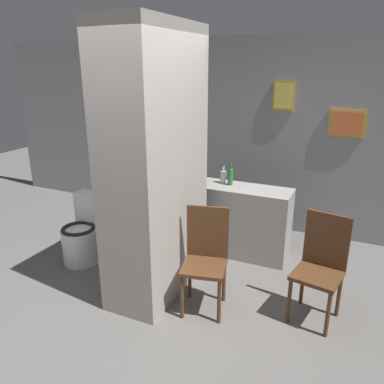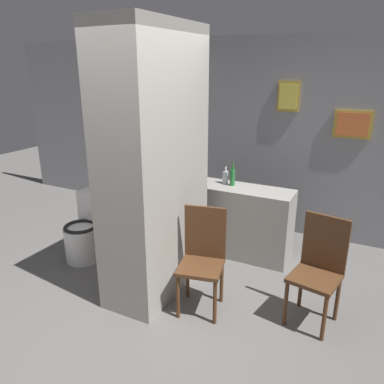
% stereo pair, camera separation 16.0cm
% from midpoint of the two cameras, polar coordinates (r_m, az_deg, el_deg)
% --- Properties ---
extents(ground_plane, '(14.00, 14.00, 0.00)m').
position_cam_midpoint_polar(ground_plane, '(3.70, -8.03, -18.50)').
color(ground_plane, '#5B5956').
extents(wall_back, '(8.00, 0.09, 2.60)m').
position_cam_midpoint_polar(wall_back, '(5.38, 7.63, 8.72)').
color(wall_back, gray).
rests_on(wall_back, ground_plane).
extents(pillar_center, '(0.59, 1.23, 2.60)m').
position_cam_midpoint_polar(pillar_center, '(3.62, -4.45, 3.89)').
color(pillar_center, gray).
rests_on(pillar_center, ground_plane).
extents(counter_shelf, '(1.20, 0.44, 0.86)m').
position_cam_midpoint_polar(counter_shelf, '(4.60, 8.51, -4.48)').
color(counter_shelf, gray).
rests_on(counter_shelf, ground_plane).
extents(toilet, '(0.40, 0.56, 0.79)m').
position_cam_midpoint_polar(toilet, '(4.66, -15.00, -5.98)').
color(toilet, white).
rests_on(toilet, ground_plane).
extents(chair_near_pillar, '(0.48, 0.48, 0.99)m').
position_cam_midpoint_polar(chair_near_pillar, '(3.56, 2.95, -9.61)').
color(chair_near_pillar, '#4C2D19').
rests_on(chair_near_pillar, ground_plane).
extents(chair_by_doorway, '(0.46, 0.46, 0.99)m').
position_cam_midpoint_polar(chair_by_doorway, '(3.59, 20.00, -10.61)').
color(chair_by_doorway, '#4C2D19').
rests_on(chair_by_doorway, ground_plane).
extents(bicycle, '(1.71, 0.42, 0.68)m').
position_cam_midpoint_polar(bicycle, '(5.17, -1.09, -2.74)').
color(bicycle, black).
rests_on(bicycle, ground_plane).
extents(bottle_tall, '(0.06, 0.06, 0.30)m').
position_cam_midpoint_polar(bottle_tall, '(4.49, 7.21, 2.35)').
color(bottle_tall, '#267233').
rests_on(bottle_tall, counter_shelf).
extents(bottle_short, '(0.07, 0.07, 0.24)m').
position_cam_midpoint_polar(bottle_short, '(4.56, 6.11, 2.35)').
color(bottle_short, silver).
rests_on(bottle_short, counter_shelf).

